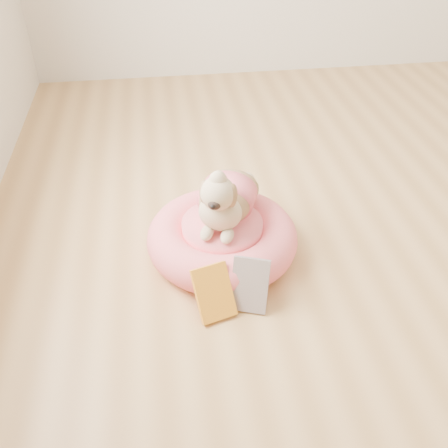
{
  "coord_description": "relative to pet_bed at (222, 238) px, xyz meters",
  "views": [
    {
      "loc": [
        -1.21,
        -1.23,
        1.33
      ],
      "look_at": [
        -1.0,
        0.24,
        0.18
      ],
      "focal_mm": 40.0,
      "sensor_mm": 36.0,
      "label": 1
    }
  ],
  "objects": [
    {
      "name": "pet_bed",
      "position": [
        0.0,
        0.0,
        0.0
      ],
      "size": [
        0.6,
        0.6,
        0.15
      ],
      "color": "#FF6375",
      "rests_on": "floor"
    },
    {
      "name": "dog",
      "position": [
        0.01,
        0.02,
        0.22
      ],
      "size": [
        0.39,
        0.46,
        0.28
      ],
      "primitive_type": null,
      "rotation": [
        0.0,
        0.0,
        -0.37
      ],
      "color": "brown",
      "rests_on": "pet_bed"
    },
    {
      "name": "book_yellow",
      "position": [
        -0.07,
        -0.31,
        0.01
      ],
      "size": [
        0.16,
        0.16,
        0.17
      ],
      "primitive_type": "cube",
      "rotation": [
        -0.61,
        0.0,
        0.27
      ],
      "color": "yellow",
      "rests_on": "floor"
    },
    {
      "name": "book_white",
      "position": [
        0.06,
        -0.3,
        0.02
      ],
      "size": [
        0.15,
        0.14,
        0.19
      ],
      "primitive_type": "cube",
      "rotation": [
        -0.42,
        0.0,
        -0.34
      ],
      "color": "white",
      "rests_on": "floor"
    }
  ]
}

